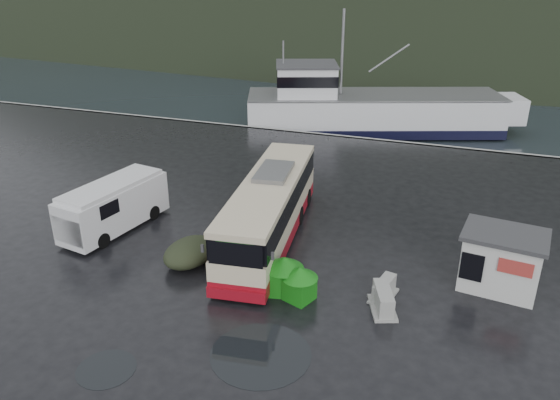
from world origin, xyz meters
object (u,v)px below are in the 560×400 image
(coach_bus, at_px, (270,238))
(waste_bin_left, at_px, (299,299))
(fishing_trawler, at_px, (373,116))
(waste_bin_right, at_px, (284,292))
(jersey_barrier_b, at_px, (383,297))
(white_van, at_px, (117,228))
(ticket_kiosk, at_px, (496,287))
(jersey_barrier_a, at_px, (382,309))
(dome_tent, at_px, (191,263))

(coach_bus, distance_m, waste_bin_left, 5.32)
(fishing_trawler, bearing_deg, waste_bin_right, -106.52)
(coach_bus, relative_size, jersey_barrier_b, 7.43)
(coach_bus, relative_size, white_van, 1.92)
(waste_bin_left, relative_size, ticket_kiosk, 0.45)
(jersey_barrier_a, bearing_deg, ticket_kiosk, 36.57)
(waste_bin_right, bearing_deg, ticket_kiosk, 21.40)
(waste_bin_left, xyz_separation_m, jersey_barrier_b, (3.14, 1.24, 0.00))
(coach_bus, xyz_separation_m, waste_bin_left, (2.88, -4.47, 0.00))
(coach_bus, height_order, jersey_barrier_b, coach_bus)
(jersey_barrier_b, xyz_separation_m, fishing_trawler, (-5.34, 27.34, 0.00))
(coach_bus, xyz_separation_m, waste_bin_right, (2.14, -4.17, 0.00))
(coach_bus, height_order, white_van, coach_bus)
(dome_tent, xyz_separation_m, ticket_kiosk, (12.85, 2.39, 0.00))
(coach_bus, xyz_separation_m, fishing_trawler, (0.69, 24.11, 0.00))
(waste_bin_left, height_order, jersey_barrier_b, waste_bin_left)
(white_van, bearing_deg, jersey_barrier_b, 3.13)
(white_van, height_order, jersey_barrier_a, white_van)
(coach_bus, xyz_separation_m, ticket_kiosk, (10.31, -0.97, 0.00))
(white_van, relative_size, dome_tent, 2.16)
(waste_bin_right, relative_size, dome_tent, 0.59)
(ticket_kiosk, relative_size, jersey_barrier_a, 1.80)
(white_van, height_order, ticket_kiosk, ticket_kiosk)
(dome_tent, bearing_deg, waste_bin_right, -9.85)
(coach_bus, bearing_deg, waste_bin_left, -63.87)
(coach_bus, distance_m, dome_tent, 4.21)
(jersey_barrier_b, bearing_deg, fishing_trawler, 101.04)
(waste_bin_right, distance_m, jersey_barrier_a, 3.99)
(white_van, xyz_separation_m, waste_bin_right, (9.76, -2.62, 0.00))
(white_van, relative_size, ticket_kiosk, 1.86)
(white_van, height_order, waste_bin_right, white_van)
(ticket_kiosk, height_order, jersey_barrier_b, ticket_kiosk)
(waste_bin_right, height_order, jersey_barrier_b, waste_bin_right)
(white_van, distance_m, dome_tent, 5.40)
(coach_bus, bearing_deg, waste_bin_right, -69.54)
(dome_tent, bearing_deg, ticket_kiosk, 10.55)
(jersey_barrier_a, height_order, fishing_trawler, fishing_trawler)
(waste_bin_right, height_order, dome_tent, waste_bin_right)
(coach_bus, xyz_separation_m, dome_tent, (-2.54, -3.36, 0.00))
(waste_bin_left, relative_size, dome_tent, 0.53)
(coach_bus, height_order, ticket_kiosk, coach_bus)
(waste_bin_right, height_order, ticket_kiosk, ticket_kiosk)
(ticket_kiosk, xyz_separation_m, fishing_trawler, (-9.63, 25.08, 0.00))
(ticket_kiosk, height_order, jersey_barrier_a, ticket_kiosk)
(waste_bin_left, xyz_separation_m, waste_bin_right, (-0.75, 0.30, 0.00))
(waste_bin_right, xyz_separation_m, jersey_barrier_b, (3.88, 0.94, 0.00))
(waste_bin_right, height_order, jersey_barrier_a, waste_bin_right)
(jersey_barrier_b, distance_m, fishing_trawler, 27.86)
(waste_bin_left, height_order, waste_bin_right, waste_bin_right)
(dome_tent, height_order, jersey_barrier_a, dome_tent)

